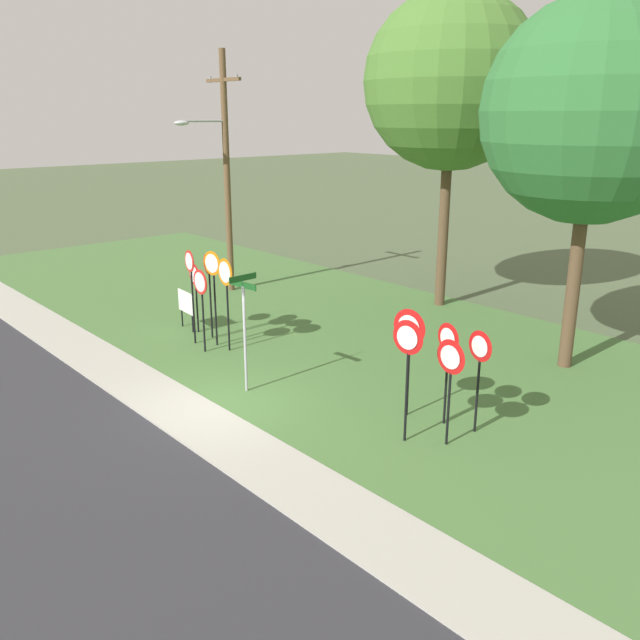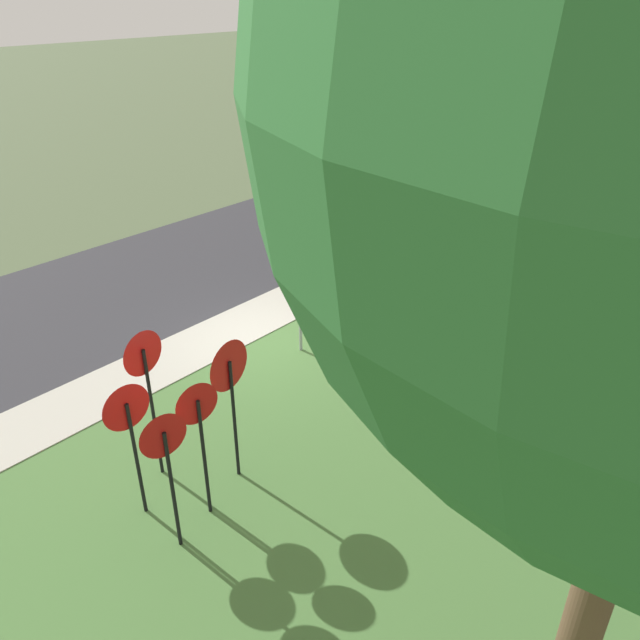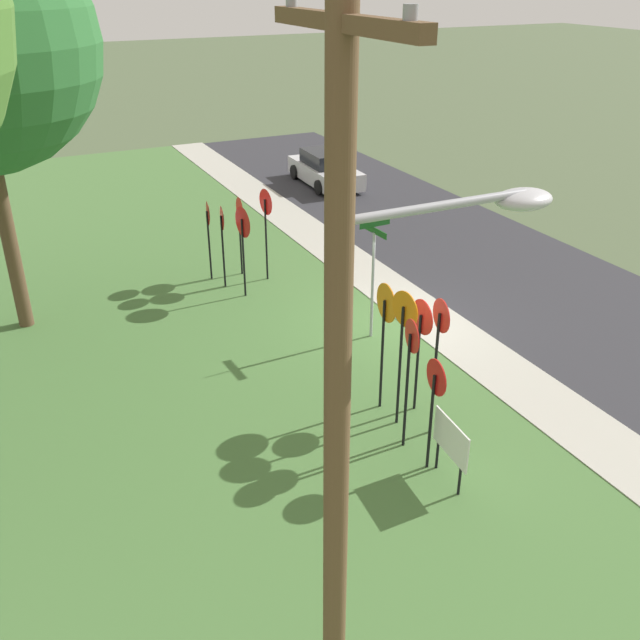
{
  "view_description": "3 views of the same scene",
  "coord_description": "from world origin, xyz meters",
  "px_view_note": "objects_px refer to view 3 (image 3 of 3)",
  "views": [
    {
      "loc": [
        12.47,
        -7.79,
        6.66
      ],
      "look_at": [
        -0.12,
        3.32,
        1.48
      ],
      "focal_mm": 37.4,
      "sensor_mm": 36.0,
      "label": 1
    },
    {
      "loc": [
        8.23,
        9.22,
        7.23
      ],
      "look_at": [
        0.37,
        2.23,
        1.51
      ],
      "focal_mm": 34.74,
      "sensor_mm": 36.0,
      "label": 2
    },
    {
      "loc": [
        -13.59,
        8.88,
        8.21
      ],
      "look_at": [
        -0.92,
        2.74,
        1.12
      ],
      "focal_mm": 39.56,
      "sensor_mm": 36.0,
      "label": 3
    }
  ],
  "objects_px": {
    "yield_sign_near_right": "(223,228)",
    "parked_sedan_distant": "(325,169)",
    "yield_sign_far_right": "(243,230)",
    "street_name_post": "(373,269)",
    "stop_sign_far_left": "(435,392)",
    "yield_sign_near_left": "(209,222)",
    "utility_pole": "(351,394)",
    "notice_board": "(451,442)",
    "stop_sign_near_right": "(421,332)",
    "stop_sign_far_center": "(385,319)",
    "stop_sign_center_tall": "(410,359)",
    "stop_sign_near_left": "(403,330)",
    "yield_sign_far_left": "(266,213)",
    "yield_sign_center": "(240,218)",
    "stop_sign_far_right": "(439,340)"
  },
  "relations": [
    {
      "from": "yield_sign_center",
      "to": "utility_pole",
      "type": "bearing_deg",
      "value": 167.47
    },
    {
      "from": "notice_board",
      "to": "stop_sign_far_center",
      "type": "bearing_deg",
      "value": 1.62
    },
    {
      "from": "yield_sign_far_right",
      "to": "street_name_post",
      "type": "relative_size",
      "value": 0.85
    },
    {
      "from": "yield_sign_near_right",
      "to": "stop_sign_near_left",
      "type": "bearing_deg",
      "value": -163.78
    },
    {
      "from": "stop_sign_near_right",
      "to": "stop_sign_center_tall",
      "type": "bearing_deg",
      "value": 139.3
    },
    {
      "from": "yield_sign_near_left",
      "to": "parked_sedan_distant",
      "type": "bearing_deg",
      "value": -34.41
    },
    {
      "from": "stop_sign_far_right",
      "to": "yield_sign_near_right",
      "type": "xyz_separation_m",
      "value": [
        8.45,
        1.29,
        -0.29
      ]
    },
    {
      "from": "stop_sign_near_right",
      "to": "stop_sign_center_tall",
      "type": "relative_size",
      "value": 0.93
    },
    {
      "from": "stop_sign_near_left",
      "to": "yield_sign_far_left",
      "type": "xyz_separation_m",
      "value": [
        7.85,
        -0.41,
        -0.07
      ]
    },
    {
      "from": "stop_sign_near_right",
      "to": "notice_board",
      "type": "distance_m",
      "value": 2.5
    },
    {
      "from": "yield_sign_far_left",
      "to": "stop_sign_far_right",
      "type": "bearing_deg",
      "value": 173.15
    },
    {
      "from": "stop_sign_center_tall",
      "to": "parked_sedan_distant",
      "type": "xyz_separation_m",
      "value": [
        16.83,
        -6.62,
        -1.28
      ]
    },
    {
      "from": "notice_board",
      "to": "stop_sign_far_right",
      "type": "bearing_deg",
      "value": -17.7
    },
    {
      "from": "utility_pole",
      "to": "parked_sedan_distant",
      "type": "bearing_deg",
      "value": -25.73
    },
    {
      "from": "yield_sign_near_right",
      "to": "parked_sedan_distant",
      "type": "xyz_separation_m",
      "value": [
        8.26,
        -7.22,
        -1.14
      ]
    },
    {
      "from": "yield_sign_far_left",
      "to": "yield_sign_far_right",
      "type": "distance_m",
      "value": 1.29
    },
    {
      "from": "stop_sign_far_right",
      "to": "yield_sign_far_right",
      "type": "xyz_separation_m",
      "value": [
        7.6,
        0.99,
        -0.13
      ]
    },
    {
      "from": "stop_sign_far_center",
      "to": "utility_pole",
      "type": "xyz_separation_m",
      "value": [
        -5.88,
        3.96,
        2.77
      ]
    },
    {
      "from": "stop_sign_near_right",
      "to": "parked_sedan_distant",
      "type": "distance_m",
      "value": 16.92
    },
    {
      "from": "stop_sign_far_left",
      "to": "stop_sign_far_center",
      "type": "height_order",
      "value": "stop_sign_far_center"
    },
    {
      "from": "stop_sign_far_right",
      "to": "yield_sign_center",
      "type": "distance_m",
      "value": 9.13
    },
    {
      "from": "stop_sign_near_left",
      "to": "yield_sign_far_right",
      "type": "height_order",
      "value": "stop_sign_near_left"
    },
    {
      "from": "stop_sign_far_left",
      "to": "utility_pole",
      "type": "bearing_deg",
      "value": 141.32
    },
    {
      "from": "street_name_post",
      "to": "stop_sign_far_right",
      "type": "bearing_deg",
      "value": 163.46
    },
    {
      "from": "yield_sign_near_right",
      "to": "stop_sign_far_right",
      "type": "bearing_deg",
      "value": -161.47
    },
    {
      "from": "stop_sign_far_center",
      "to": "yield_sign_near_left",
      "type": "relative_size",
      "value": 1.19
    },
    {
      "from": "yield_sign_near_right",
      "to": "yield_sign_far_right",
      "type": "distance_m",
      "value": 0.91
    },
    {
      "from": "stop_sign_near_right",
      "to": "yield_sign_far_right",
      "type": "height_order",
      "value": "yield_sign_far_right"
    },
    {
      "from": "street_name_post",
      "to": "notice_board",
      "type": "xyz_separation_m",
      "value": [
        -5.36,
        1.49,
        -0.94
      ]
    },
    {
      "from": "street_name_post",
      "to": "utility_pole",
      "type": "xyz_separation_m",
      "value": [
        -8.67,
        5.29,
        3.02
      ]
    },
    {
      "from": "stop_sign_near_left",
      "to": "yield_sign_near_right",
      "type": "relative_size",
      "value": 1.21
    },
    {
      "from": "parked_sedan_distant",
      "to": "notice_board",
      "type": "bearing_deg",
      "value": 162.19
    },
    {
      "from": "stop_sign_far_left",
      "to": "yield_sign_near_left",
      "type": "relative_size",
      "value": 0.96
    },
    {
      "from": "utility_pole",
      "to": "stop_sign_far_right",
      "type": "bearing_deg",
      "value": -43.15
    },
    {
      "from": "yield_sign_far_left",
      "to": "street_name_post",
      "type": "xyz_separation_m",
      "value": [
        -4.41,
        -0.93,
        -0.24
      ]
    },
    {
      "from": "stop_sign_near_right",
      "to": "stop_sign_center_tall",
      "type": "xyz_separation_m",
      "value": [
        -0.96,
        0.87,
        0.11
      ]
    },
    {
      "from": "stop_sign_far_right",
      "to": "utility_pole",
      "type": "bearing_deg",
      "value": 145.29
    },
    {
      "from": "utility_pole",
      "to": "yield_sign_center",
      "type": "bearing_deg",
      "value": -15.56
    },
    {
      "from": "stop_sign_far_left",
      "to": "stop_sign_far_right",
      "type": "bearing_deg",
      "value": -30.44
    },
    {
      "from": "stop_sign_far_center",
      "to": "stop_sign_center_tall",
      "type": "xyz_separation_m",
      "value": [
        -1.34,
        0.27,
        -0.13
      ]
    },
    {
      "from": "yield_sign_near_right",
      "to": "stop_sign_near_right",
      "type": "bearing_deg",
      "value": -159.2
    },
    {
      "from": "notice_board",
      "to": "stop_sign_near_right",
      "type": "bearing_deg",
      "value": -13.85
    },
    {
      "from": "stop_sign_far_right",
      "to": "yield_sign_near_left",
      "type": "distance_m",
      "value": 9.27
    },
    {
      "from": "yield_sign_far_left",
      "to": "yield_sign_far_right",
      "type": "height_order",
      "value": "yield_sign_far_left"
    },
    {
      "from": "yield_sign_near_left",
      "to": "yield_sign_center",
      "type": "bearing_deg",
      "value": -82.45
    },
    {
      "from": "stop_sign_far_left",
      "to": "yield_sign_near_left",
      "type": "distance_m",
      "value": 10.06
    },
    {
      "from": "notice_board",
      "to": "yield_sign_near_right",
      "type": "bearing_deg",
      "value": 9.27
    },
    {
      "from": "yield_sign_near_right",
      "to": "street_name_post",
      "type": "distance_m",
      "value": 4.96
    },
    {
      "from": "stop_sign_near_right",
      "to": "yield_sign_near_right",
      "type": "bearing_deg",
      "value": 12.33
    },
    {
      "from": "street_name_post",
      "to": "utility_pole",
      "type": "distance_m",
      "value": 10.6
    }
  ]
}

